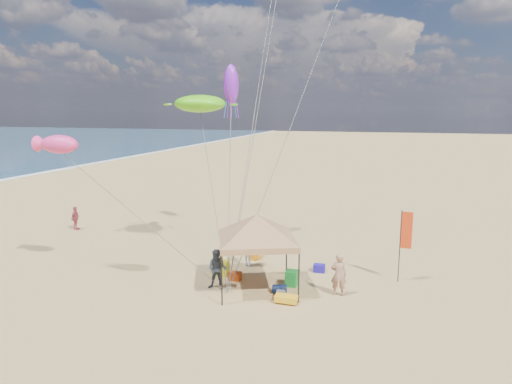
{
  "coord_description": "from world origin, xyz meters",
  "views": [
    {
      "loc": [
        5.92,
        -16.48,
        7.75
      ],
      "look_at": [
        0.0,
        3.0,
        4.0
      ],
      "focal_mm": 31.78,
      "sensor_mm": 36.0,
      "label": 1
    }
  ],
  "objects_px": {
    "person_near_c": "(249,250)",
    "chair_green": "(292,278)",
    "cooler_red": "(235,276)",
    "beach_cart": "(286,298)",
    "canopy_tent": "(257,217)",
    "person_far_a": "(75,218)",
    "chair_yellow": "(223,268)",
    "cooler_blue": "(319,268)",
    "person_near_b": "(217,269)",
    "feather_flag": "(405,235)",
    "person_near_a": "(339,275)"
  },
  "relations": [
    {
      "from": "canopy_tent",
      "to": "cooler_red",
      "type": "height_order",
      "value": "canopy_tent"
    },
    {
      "from": "beach_cart",
      "to": "person_near_b",
      "type": "relative_size",
      "value": 0.51
    },
    {
      "from": "canopy_tent",
      "to": "chair_yellow",
      "type": "xyz_separation_m",
      "value": [
        -2.0,
        1.12,
        -2.87
      ]
    },
    {
      "from": "feather_flag",
      "to": "person_far_a",
      "type": "distance_m",
      "value": 20.5
    },
    {
      "from": "person_near_a",
      "to": "cooler_red",
      "type": "bearing_deg",
      "value": -11.09
    },
    {
      "from": "feather_flag",
      "to": "chair_green",
      "type": "bearing_deg",
      "value": -158.2
    },
    {
      "from": "canopy_tent",
      "to": "person_far_a",
      "type": "distance_m",
      "value": 15.51
    },
    {
      "from": "cooler_blue",
      "to": "chair_green",
      "type": "xyz_separation_m",
      "value": [
        -0.91,
        -2.07,
        0.16
      ]
    },
    {
      "from": "canopy_tent",
      "to": "person_near_b",
      "type": "xyz_separation_m",
      "value": [
        -1.65,
        -0.47,
        -2.33
      ]
    },
    {
      "from": "person_near_c",
      "to": "feather_flag",
      "type": "bearing_deg",
      "value": -160.6
    },
    {
      "from": "feather_flag",
      "to": "beach_cart",
      "type": "distance_m",
      "value": 6.2
    },
    {
      "from": "person_near_a",
      "to": "person_near_c",
      "type": "xyz_separation_m",
      "value": [
        -4.7,
        2.31,
        -0.06
      ]
    },
    {
      "from": "canopy_tent",
      "to": "person_near_c",
      "type": "xyz_separation_m",
      "value": [
        -1.23,
        2.65,
        -2.36
      ]
    },
    {
      "from": "person_far_a",
      "to": "person_near_c",
      "type": "bearing_deg",
      "value": -116.23
    },
    {
      "from": "cooler_red",
      "to": "beach_cart",
      "type": "height_order",
      "value": "cooler_red"
    },
    {
      "from": "chair_yellow",
      "to": "cooler_red",
      "type": "bearing_deg",
      "value": -30.04
    },
    {
      "from": "person_near_b",
      "to": "beach_cart",
      "type": "bearing_deg",
      "value": -18.67
    },
    {
      "from": "canopy_tent",
      "to": "cooler_blue",
      "type": "xyz_separation_m",
      "value": [
        2.28,
        2.85,
        -3.03
      ]
    },
    {
      "from": "cooler_red",
      "to": "beach_cart",
      "type": "relative_size",
      "value": 0.6
    },
    {
      "from": "canopy_tent",
      "to": "person_far_a",
      "type": "relative_size",
      "value": 3.75
    },
    {
      "from": "person_near_b",
      "to": "person_far_a",
      "type": "relative_size",
      "value": 1.14
    },
    {
      "from": "cooler_red",
      "to": "person_near_c",
      "type": "distance_m",
      "value": 2.08
    },
    {
      "from": "chair_yellow",
      "to": "person_far_a",
      "type": "relative_size",
      "value": 0.45
    },
    {
      "from": "chair_yellow",
      "to": "beach_cart",
      "type": "distance_m",
      "value": 4.19
    },
    {
      "from": "chair_yellow",
      "to": "person_near_c",
      "type": "xyz_separation_m",
      "value": [
        0.77,
        1.53,
        0.5
      ]
    },
    {
      "from": "canopy_tent",
      "to": "cooler_red",
      "type": "relative_size",
      "value": 10.74
    },
    {
      "from": "chair_yellow",
      "to": "beach_cart",
      "type": "xyz_separation_m",
      "value": [
        3.57,
        -2.2,
        -0.15
      ]
    },
    {
      "from": "chair_yellow",
      "to": "person_near_a",
      "type": "relative_size",
      "value": 0.38
    },
    {
      "from": "chair_yellow",
      "to": "person_near_c",
      "type": "bearing_deg",
      "value": 63.28
    },
    {
      "from": "chair_green",
      "to": "canopy_tent",
      "type": "bearing_deg",
      "value": -150.39
    },
    {
      "from": "cooler_red",
      "to": "chair_yellow",
      "type": "distance_m",
      "value": 0.89
    },
    {
      "from": "cooler_red",
      "to": "cooler_blue",
      "type": "distance_m",
      "value": 4.14
    },
    {
      "from": "person_near_b",
      "to": "person_near_c",
      "type": "bearing_deg",
      "value": 74.27
    },
    {
      "from": "cooler_red",
      "to": "person_near_b",
      "type": "relative_size",
      "value": 0.31
    },
    {
      "from": "chair_yellow",
      "to": "person_near_b",
      "type": "bearing_deg",
      "value": -77.83
    },
    {
      "from": "person_near_c",
      "to": "chair_green",
      "type": "bearing_deg",
      "value": 163.57
    },
    {
      "from": "cooler_red",
      "to": "canopy_tent",
      "type": "bearing_deg",
      "value": -28.72
    },
    {
      "from": "feather_flag",
      "to": "cooler_red",
      "type": "xyz_separation_m",
      "value": [
        -7.32,
        -1.98,
        -2.02
      ]
    },
    {
      "from": "cooler_blue",
      "to": "person_far_a",
      "type": "xyz_separation_m",
      "value": [
        -16.38,
        3.13,
        0.58
      ]
    },
    {
      "from": "cooler_blue",
      "to": "person_near_b",
      "type": "xyz_separation_m",
      "value": [
        -3.93,
        -3.33,
        0.69
      ]
    },
    {
      "from": "person_near_a",
      "to": "person_near_b",
      "type": "height_order",
      "value": "person_near_a"
    },
    {
      "from": "person_near_a",
      "to": "canopy_tent",
      "type": "bearing_deg",
      "value": -1.39
    },
    {
      "from": "person_near_a",
      "to": "cooler_blue",
      "type": "bearing_deg",
      "value": -71.42
    },
    {
      "from": "cooler_blue",
      "to": "person_near_a",
      "type": "height_order",
      "value": "person_near_a"
    },
    {
      "from": "canopy_tent",
      "to": "person_near_c",
      "type": "distance_m",
      "value": 3.76
    },
    {
      "from": "canopy_tent",
      "to": "chair_yellow",
      "type": "bearing_deg",
      "value": 150.78
    },
    {
      "from": "canopy_tent",
      "to": "feather_flag",
      "type": "bearing_deg",
      "value": 23.65
    },
    {
      "from": "chair_yellow",
      "to": "chair_green",
      "type": "bearing_deg",
      "value": -5.71
    },
    {
      "from": "chair_green",
      "to": "chair_yellow",
      "type": "bearing_deg",
      "value": 174.29
    },
    {
      "from": "chair_green",
      "to": "person_near_b",
      "type": "bearing_deg",
      "value": -157.5
    }
  ]
}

